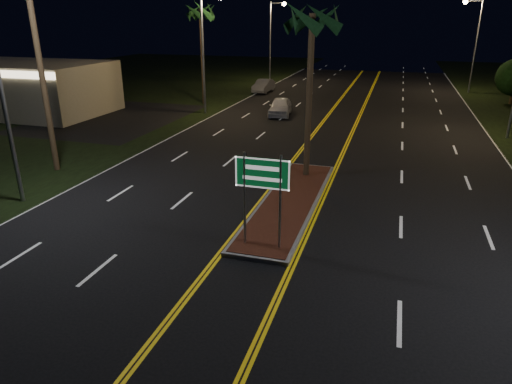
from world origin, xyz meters
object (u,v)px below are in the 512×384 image
at_px(car_far, 264,85).
at_px(palm_median, 312,19).
at_px(streetlight_right_far, 473,35).
at_px(streetlight_left_far, 273,33).
at_px(streetlight_left_mid, 207,40).
at_px(highway_sign, 262,182).
at_px(median_island, 290,202).
at_px(commercial_building, 15,87).
at_px(palm_left_far, 200,12).
at_px(car_near, 280,105).
at_px(streetlight_left_near, 4,64).

bearing_deg(car_far, palm_median, -67.21).
xyz_separation_m(streetlight_right_far, car_far, (-20.11, -5.93, -4.89)).
distance_m(streetlight_left_far, car_far, 9.38).
height_order(streetlight_left_mid, streetlight_right_far, same).
bearing_deg(streetlight_right_far, highway_sign, -105.15).
bearing_deg(streetlight_left_far, median_island, -74.00).
xyz_separation_m(median_island, car_far, (-9.50, 29.07, 0.68)).
height_order(commercial_building, palm_left_far, palm_left_far).
bearing_deg(commercial_building, highway_sign, -33.48).
bearing_deg(streetlight_left_mid, median_island, -58.02).
distance_m(streetlight_right_far, palm_median, 33.28).
height_order(streetlight_left_mid, palm_left_far, streetlight_left_mid).
distance_m(streetlight_left_mid, car_near, 7.54).
relative_size(median_island, commercial_building, 0.68).
distance_m(streetlight_left_near, streetlight_left_mid, 20.00).
height_order(commercial_building, car_far, commercial_building).
bearing_deg(palm_median, palm_left_far, 126.18).
height_order(streetlight_left_mid, car_far, streetlight_left_mid).
height_order(median_island, palm_median, palm_median).
bearing_deg(car_near, palm_left_far, 150.41).
distance_m(median_island, car_far, 30.59).
relative_size(streetlight_left_near, streetlight_right_far, 1.00).
bearing_deg(median_island, streetlight_left_far, 106.00).
xyz_separation_m(median_island, palm_median, (0.00, 3.50, 7.19)).
bearing_deg(palm_median, streetlight_left_mid, 128.17).
distance_m(commercial_building, car_far, 23.07).
height_order(highway_sign, car_far, highway_sign).
relative_size(streetlight_right_far, palm_left_far, 1.02).
xyz_separation_m(median_island, streetlight_left_near, (-10.61, -3.00, 5.57)).
xyz_separation_m(streetlight_right_far, palm_left_far, (-23.41, -14.00, 2.09)).
bearing_deg(streetlight_left_mid, car_near, 8.60).
bearing_deg(commercial_building, car_far, 44.26).
height_order(streetlight_left_mid, palm_median, streetlight_left_mid).
distance_m(streetlight_right_far, palm_left_far, 27.36).
bearing_deg(palm_left_far, car_near, -21.66).
xyz_separation_m(palm_median, car_far, (-9.50, 25.57, -6.51)).
height_order(streetlight_left_near, car_far, streetlight_left_near).
xyz_separation_m(median_island, commercial_building, (-26.00, 12.99, 1.92)).
bearing_deg(streetlight_right_far, car_near, -132.16).
relative_size(highway_sign, commercial_building, 0.21).
relative_size(highway_sign, streetlight_right_far, 0.36).
bearing_deg(streetlight_left_far, palm_left_far, -97.78).
height_order(highway_sign, car_near, highway_sign).
xyz_separation_m(median_island, streetlight_left_mid, (-10.61, 17.00, 5.57)).
bearing_deg(commercial_building, palm_median, -20.05).
xyz_separation_m(highway_sign, commercial_building, (-26.00, 17.19, -0.40)).
relative_size(median_island, streetlight_left_mid, 1.14).
xyz_separation_m(streetlight_left_mid, palm_left_far, (-2.19, 4.00, 2.09)).
relative_size(commercial_building, car_near, 3.09).
xyz_separation_m(highway_sign, car_near, (-4.90, 22.07, -1.59)).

